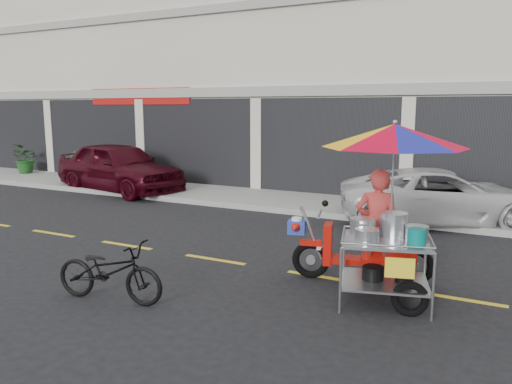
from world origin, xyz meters
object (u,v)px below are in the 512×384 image
at_px(maroon_sedan, 119,167).
at_px(white_pickup, 442,197).
at_px(food_vendor_rig, 385,187).
at_px(near_bicycle, 110,271).

distance_m(maroon_sedan, white_pickup, 9.55).
distance_m(white_pickup, food_vendor_rig, 5.09).
relative_size(white_pickup, near_bicycle, 2.80).
relative_size(near_bicycle, food_vendor_rig, 0.58).
bearing_deg(maroon_sedan, food_vendor_rig, -107.51).
distance_m(maroon_sedan, near_bicycle, 9.27).
height_order(white_pickup, food_vendor_rig, food_vendor_rig).
xyz_separation_m(near_bicycle, food_vendor_rig, (3.24, 1.95, 1.13)).
distance_m(maroon_sedan, food_vendor_rig, 10.65).
height_order(maroon_sedan, near_bicycle, maroon_sedan).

